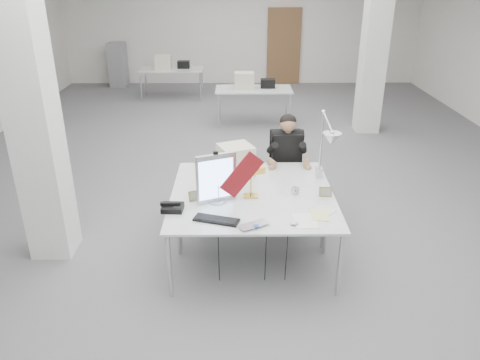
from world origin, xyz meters
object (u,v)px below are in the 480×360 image
object	(u,v)px
seated_person	(287,147)
beige_monitor	(236,160)
laptop	(256,227)
desk_main	(254,213)
bankers_lamp	(251,182)
desk_phone	(173,208)
office_chair	(285,174)
architect_lamp	(325,148)
monitor	(216,178)

from	to	relation	value
seated_person	beige_monitor	bearing A→B (deg)	-146.12
laptop	desk_main	bearing A→B (deg)	62.14
desk_main	laptop	distance (m)	0.34
bankers_lamp	desk_phone	size ratio (longest dim) A/B	1.56
office_chair	seated_person	distance (m)	0.41
beige_monitor	bankers_lamp	bearing A→B (deg)	-98.96
bankers_lamp	seated_person	bearing A→B (deg)	42.58
office_chair	architect_lamp	distance (m)	1.23
seated_person	monitor	xyz separation A→B (m)	(-0.88, -1.29, 0.13)
desk_main	beige_monitor	size ratio (longest dim) A/B	4.77
seated_person	architect_lamp	size ratio (longest dim) A/B	1.06
laptop	beige_monitor	bearing A→B (deg)	68.43
bankers_lamp	desk_phone	xyz separation A→B (m)	(-0.82, -0.31, -0.14)
desk_main	laptop	bearing A→B (deg)	-88.11
desk_main	bankers_lamp	size ratio (longest dim) A/B	5.28
desk_phone	architect_lamp	bearing A→B (deg)	22.72
monitor	desk_phone	distance (m)	0.55
office_chair	bankers_lamp	bearing A→B (deg)	-116.64
monitor	desk_phone	world-z (taller)	monitor
desk_main	seated_person	distance (m)	1.62
laptop	bankers_lamp	bearing A→B (deg)	62.86
laptop	bankers_lamp	distance (m)	0.71
desk_phone	beige_monitor	distance (m)	1.17
laptop	architect_lamp	distance (m)	1.34
desk_main	office_chair	distance (m)	1.68
office_chair	desk_main	bearing A→B (deg)	-111.20
laptop	architect_lamp	size ratio (longest dim) A/B	0.33
desk_main	beige_monitor	world-z (taller)	beige_monitor
monitor	beige_monitor	bearing A→B (deg)	52.34
desk_main	office_chair	xyz separation A→B (m)	(0.49, 1.58, -0.25)
laptop	desk_phone	world-z (taller)	desk_phone
seated_person	beige_monitor	size ratio (longest dim) A/B	2.59
seated_person	architect_lamp	xyz separation A→B (m)	(0.32, -0.89, 0.32)
office_chair	beige_monitor	xyz separation A→B (m)	(-0.68, -0.57, 0.44)
seated_person	bankers_lamp	distance (m)	1.28
beige_monitor	monitor	bearing A→B (deg)	-128.05
desk_main	monitor	world-z (taller)	monitor
desk_main	bankers_lamp	xyz separation A→B (m)	(-0.02, 0.36, 0.18)
monitor	beige_monitor	size ratio (longest dim) A/B	1.43
monitor	laptop	size ratio (longest dim) A/B	1.76
architect_lamp	laptop	bearing A→B (deg)	-118.33
desk_phone	seated_person	bearing A→B (deg)	51.14
office_chair	monitor	xyz separation A→B (m)	(-0.88, -1.34, 0.53)
desk_main	office_chair	world-z (taller)	office_chair
monitor	architect_lamp	xyz separation A→B (m)	(1.20, 0.39, 0.19)
laptop	bankers_lamp	size ratio (longest dim) A/B	0.90
desk_main	laptop	xyz separation A→B (m)	(0.01, -0.34, 0.02)
beige_monitor	architect_lamp	xyz separation A→B (m)	(1.00, -0.37, 0.28)
seated_person	beige_monitor	distance (m)	0.85
laptop	monitor	bearing A→B (deg)	94.70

